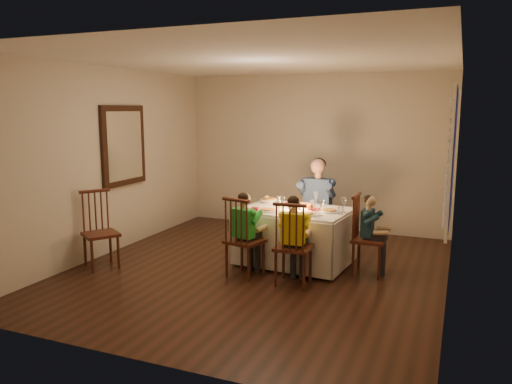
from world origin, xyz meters
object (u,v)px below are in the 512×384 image
at_px(chair_extra, 102,267).
at_px(child_green, 245,276).
at_px(chair_adult, 316,249).
at_px(chair_near_right, 293,284).
at_px(child_yellow, 293,284).
at_px(dining_table, 295,225).
at_px(serving_bowl, 269,201).
at_px(chair_near_left, 245,276).
at_px(chair_end, 368,274).
at_px(adult, 316,249).
at_px(child_teal, 368,274).

distance_m(chair_extra, child_green, 1.88).
xyz_separation_m(chair_adult, chair_near_right, (0.15, -1.54, 0.00)).
xyz_separation_m(chair_adult, child_yellow, (0.15, -1.54, 0.00)).
bearing_deg(dining_table, serving_bowl, 154.62).
xyz_separation_m(dining_table, chair_extra, (-2.24, -1.13, -0.52)).
bearing_deg(chair_near_left, serving_bowl, -73.31).
bearing_deg(chair_extra, chair_adult, -17.27).
distance_m(chair_end, child_yellow, 1.02).
relative_size(chair_end, child_green, 0.95).
xyz_separation_m(dining_table, chair_adult, (0.09, 0.77, -0.52)).
distance_m(dining_table, serving_bowl, 0.60).
distance_m(adult, child_green, 1.57).
bearing_deg(child_teal, adult, 48.10).
distance_m(chair_near_left, chair_end, 1.53).
xyz_separation_m(chair_near_right, adult, (-0.15, 1.54, 0.00)).
xyz_separation_m(adult, child_yellow, (0.15, -1.54, 0.00)).
bearing_deg(serving_bowl, child_green, -85.93).
height_order(dining_table, child_green, dining_table).
distance_m(chair_near_left, child_green, 0.00).
xyz_separation_m(chair_end, serving_bowl, (-1.46, 0.35, 0.76)).
relative_size(chair_adult, chair_near_right, 1.00).
bearing_deg(chair_near_right, child_teal, -140.09).
xyz_separation_m(dining_table, chair_near_left, (-0.40, -0.72, -0.52)).
bearing_deg(adult, chair_adult, 0.00).
bearing_deg(adult, dining_table, -95.16).
xyz_separation_m(chair_near_left, chair_end, (1.39, 0.65, 0.00)).
relative_size(chair_near_left, child_yellow, 0.94).
relative_size(child_green, child_teal, 1.05).
bearing_deg(child_green, chair_adult, -95.40).
relative_size(chair_adult, serving_bowl, 4.36).
relative_size(dining_table, chair_extra, 1.49).
relative_size(chair_extra, child_teal, 1.01).
bearing_deg(chair_adult, chair_near_right, -83.26).
height_order(chair_near_left, adult, adult).
relative_size(chair_near_right, child_yellow, 0.94).
height_order(dining_table, serving_bowl, serving_bowl).
relative_size(child_yellow, serving_bowl, 4.63).
xyz_separation_m(adult, child_teal, (0.90, -0.85, 0.00)).
height_order(child_green, child_yellow, child_yellow).
bearing_deg(serving_bowl, chair_adult, 41.53).
bearing_deg(chair_end, chair_extra, 109.35).
distance_m(dining_table, chair_extra, 2.56).
xyz_separation_m(dining_table, serving_bowl, (-0.47, 0.28, 0.24)).
bearing_deg(child_green, child_teal, -142.40).
height_order(chair_adult, child_green, child_green).
bearing_deg(chair_near_left, dining_table, -106.31).
bearing_deg(chair_near_right, chair_end, -140.09).
bearing_deg(chair_adult, adult, 0.00).
bearing_deg(child_yellow, chair_near_left, -6.57).
distance_m(chair_adult, child_green, 1.57).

